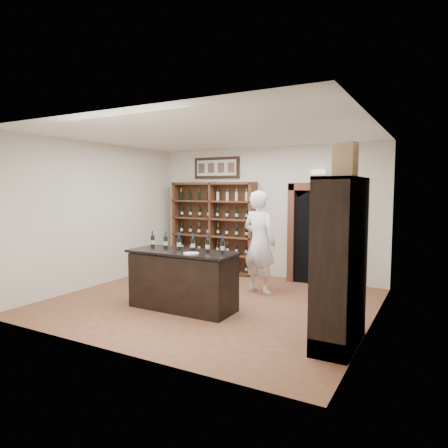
{
  "coord_description": "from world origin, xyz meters",
  "views": [
    {
      "loc": [
        3.64,
        -6.1,
        2.06
      ],
      "look_at": [
        0.11,
        0.3,
        1.4
      ],
      "focal_mm": 32.0,
      "sensor_mm": 36.0,
      "label": 1
    }
  ],
  "objects_px": {
    "wine_shelf": "(214,227)",
    "wine_crate": "(345,160)",
    "side_cabinet": "(342,289)",
    "tasting_counter": "(183,280)",
    "counter_bottle_0": "(153,241)",
    "shopkeeper": "(259,242)"
  },
  "relations": [
    {
      "from": "wine_shelf",
      "to": "wine_crate",
      "type": "distance_m",
      "value": 5.2
    },
    {
      "from": "wine_shelf",
      "to": "side_cabinet",
      "type": "bearing_deg",
      "value": -40.21
    },
    {
      "from": "wine_shelf",
      "to": "tasting_counter",
      "type": "xyz_separation_m",
      "value": [
        1.1,
        -2.93,
        -0.61
      ]
    },
    {
      "from": "wine_shelf",
      "to": "wine_crate",
      "type": "height_order",
      "value": "wine_crate"
    },
    {
      "from": "side_cabinet",
      "to": "counter_bottle_0",
      "type": "bearing_deg",
      "value": 173.34
    },
    {
      "from": "wine_shelf",
      "to": "shopkeeper",
      "type": "bearing_deg",
      "value": -36.52
    },
    {
      "from": "wine_shelf",
      "to": "shopkeeper",
      "type": "relative_size",
      "value": 1.09
    },
    {
      "from": "shopkeeper",
      "to": "wine_crate",
      "type": "distance_m",
      "value": 3.12
    },
    {
      "from": "side_cabinet",
      "to": "shopkeeper",
      "type": "xyz_separation_m",
      "value": [
        -2.01,
        1.89,
        0.25
      ]
    },
    {
      "from": "wine_shelf",
      "to": "wine_crate",
      "type": "bearing_deg",
      "value": -40.49
    },
    {
      "from": "wine_shelf",
      "to": "counter_bottle_0",
      "type": "relative_size",
      "value": 7.33
    },
    {
      "from": "tasting_counter",
      "to": "counter_bottle_0",
      "type": "xyz_separation_m",
      "value": [
        -0.72,
        0.1,
        0.61
      ]
    },
    {
      "from": "wine_shelf",
      "to": "side_cabinet",
      "type": "xyz_separation_m",
      "value": [
        3.82,
        -3.23,
        -0.35
      ]
    },
    {
      "from": "wine_shelf",
      "to": "shopkeeper",
      "type": "xyz_separation_m",
      "value": [
        1.81,
        -1.34,
        -0.09
      ]
    },
    {
      "from": "side_cabinet",
      "to": "wine_crate",
      "type": "relative_size",
      "value": 5.14
    },
    {
      "from": "counter_bottle_0",
      "to": "wine_crate",
      "type": "bearing_deg",
      "value": -7.17
    },
    {
      "from": "tasting_counter",
      "to": "shopkeeper",
      "type": "distance_m",
      "value": 1.82
    },
    {
      "from": "side_cabinet",
      "to": "shopkeeper",
      "type": "bearing_deg",
      "value": 136.77
    },
    {
      "from": "side_cabinet",
      "to": "tasting_counter",
      "type": "bearing_deg",
      "value": 173.72
    },
    {
      "from": "wine_crate",
      "to": "wine_shelf",
      "type": "bearing_deg",
      "value": 161.6
    },
    {
      "from": "tasting_counter",
      "to": "wine_crate",
      "type": "height_order",
      "value": "wine_crate"
    },
    {
      "from": "wine_shelf",
      "to": "side_cabinet",
      "type": "distance_m",
      "value": 5.02
    }
  ]
}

